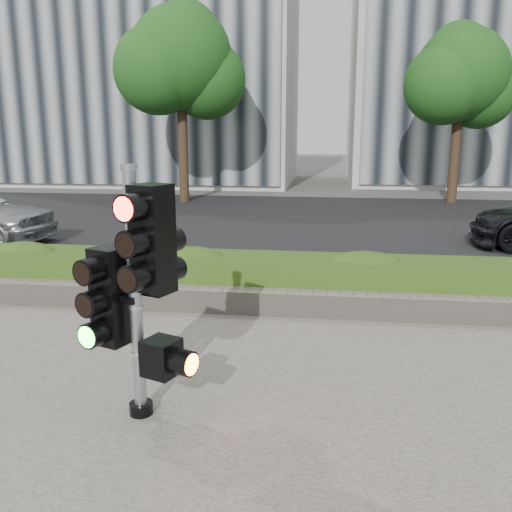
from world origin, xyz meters
TOP-DOWN VIEW (x-y plane):
  - ground at (0.00, 0.00)m, footprint 120.00×120.00m
  - road at (0.00, 10.00)m, footprint 60.00×13.00m
  - curb at (0.00, 3.15)m, footprint 60.00×0.25m
  - stone_wall at (0.00, 1.90)m, footprint 12.00×0.32m
  - hedge at (0.00, 2.55)m, footprint 12.00×1.00m
  - building_left at (-9.00, 23.00)m, footprint 16.00×9.00m
  - tree_left at (-4.52, 14.56)m, footprint 4.61×4.03m
  - tree_right at (5.48, 15.55)m, footprint 4.10×3.58m
  - traffic_signal at (-0.71, -1.10)m, footprint 0.85×0.72m

SIDE VIEW (x-z plane):
  - ground at x=0.00m, z-range 0.00..0.00m
  - road at x=0.00m, z-range 0.00..0.02m
  - curb at x=0.00m, z-range 0.00..0.12m
  - stone_wall at x=0.00m, z-range 0.03..0.37m
  - hedge at x=0.00m, z-range 0.03..0.71m
  - traffic_signal at x=-0.71m, z-range 0.15..2.45m
  - tree_right at x=5.48m, z-range 1.22..7.75m
  - tree_left at x=-4.52m, z-range 1.37..8.72m
  - building_left at x=-9.00m, z-range 0.00..15.00m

